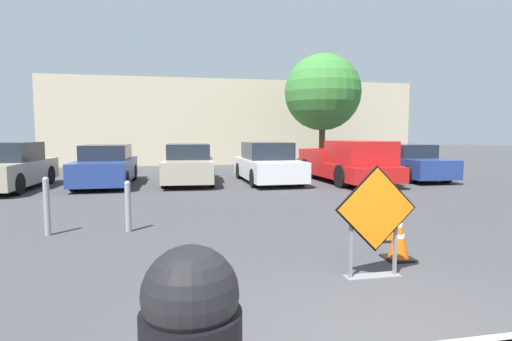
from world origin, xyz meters
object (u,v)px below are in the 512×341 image
Objects in this scene: bollard_nearest at (128,205)px; traffic_cone_nearest at (399,237)px; bollard_second at (47,205)px; parked_car_fifth at (408,163)px; parked_car_second at (107,166)px; parked_car_nearest at (10,168)px; pickup_truck at (348,164)px; traffic_cone_second at (388,223)px; parked_car_fourth at (267,164)px; trash_bin at (191,340)px; parked_car_third at (189,165)px; road_closed_sign at (376,218)px.

traffic_cone_nearest is at bearing -31.61° from bollard_nearest.
parked_car_fifth is at bearing 30.92° from bollard_second.
parked_car_nearest is at bearing 11.87° from parked_car_second.
pickup_truck is at bearing 40.71° from bollard_nearest.
traffic_cone_second is at bearing 67.99° from traffic_cone_nearest.
bollard_nearest reaches higher than traffic_cone_nearest.
parked_car_nearest is 9.02m from parked_car_fourth.
pickup_truck is 5.16× the size of bollard_second.
parked_car_nearest is (-8.78, 9.47, 0.38)m from traffic_cone_nearest.
trash_bin is 1.02× the size of bollard_second.
bollard_second is at bearing 49.45° from parked_car_fourth.
parked_car_third reaches higher than parked_car_fifth.
traffic_cone_second is 0.13× the size of parked_car_nearest.
road_closed_sign is 2.42× the size of traffic_cone_second.
parked_car_fifth reaches higher than bollard_second.
parked_car_fifth reaches higher than trash_bin.
pickup_truck is at bearing 70.36° from traffic_cone_second.
traffic_cone_second is 8.44m from pickup_truck.
parked_car_fourth is at bearing 176.57° from parked_car_third.
bollard_second is (-2.86, -7.55, -0.12)m from parked_car_third.
parked_car_fifth is 15.89m from trash_bin.
traffic_cone_second is 9.64m from parked_car_third.
parked_car_third is at bearing -171.55° from parked_car_nearest.
traffic_cone_nearest is 0.16× the size of parked_car_fifth.
parked_car_third is 4.70× the size of bollard_nearest.
parked_car_third is (-2.77, 10.13, 0.35)m from traffic_cone_nearest.
parked_car_fourth reaches higher than bollard_nearest.
parked_car_nearest is at bearing 114.61° from bollard_second.
parked_car_third is 1.02× the size of parked_car_fifth.
parked_car_nearest is at bearing 9.83° from parked_car_third.
parked_car_second is 7.53m from bollard_second.
parked_car_nearest reaches higher than road_closed_sign.
road_closed_sign is 0.26× the size of pickup_truck.
parked_car_third is at bearing -179.72° from parked_car_second.
pickup_truck reaches higher than road_closed_sign.
traffic_cone_second is at bearing -18.51° from bollard_nearest.
parked_car_fourth is at bearing -175.96° from parked_car_nearest.
traffic_cone_nearest is at bearing -24.60° from bollard_second.
traffic_cone_second is at bearing 57.92° from parked_car_fifth.
bollard_nearest is (-4.42, -7.18, -0.19)m from parked_car_fourth.
trash_bin is (-3.20, -3.10, 0.35)m from traffic_cone_nearest.
pickup_truck is (9.03, -1.13, 0.05)m from parked_car_second.
trash_bin is at bearing -80.13° from bollard_nearest.
trash_bin is (-9.44, -12.79, 0.02)m from parked_car_fifth.
pickup_truck is 9.82m from bollard_nearest.
pickup_truck is at bearing 172.75° from parked_car_third.
parked_car_third reaches higher than road_closed_sign.
bollard_second is (-5.63, 2.58, 0.23)m from traffic_cone_nearest.
parked_car_nearest reaches higher than parked_car_fourth.
parked_car_second is (-5.03, 10.77, -0.12)m from road_closed_sign.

